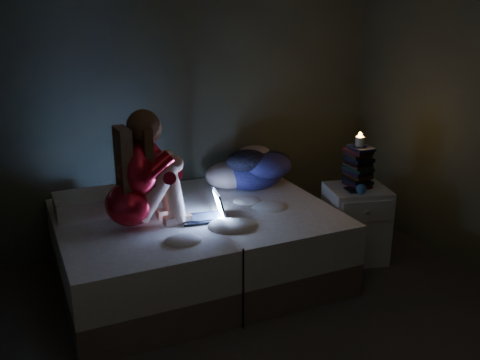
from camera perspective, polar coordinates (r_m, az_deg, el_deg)
floor at (r=3.47m, az=6.47°, el=-17.80°), size 3.60×3.80×0.02m
wall_back at (r=4.60m, az=-5.37°, el=9.09°), size 3.60×0.02×2.60m
bed at (r=4.07m, az=-4.80°, el=-7.17°), size 2.03×1.52×0.56m
pillow at (r=4.08m, az=-16.26°, el=-2.49°), size 0.50×0.35×0.14m
woman at (r=3.61m, az=-12.28°, el=0.96°), size 0.53×0.36×0.84m
laptop at (r=3.78m, az=-4.23°, el=-2.83°), size 0.34×0.27×0.22m
clothes_pile at (r=4.48m, az=1.34°, el=1.55°), size 0.69×0.61×0.36m
nightstand at (r=4.47m, az=12.55°, el=-4.68°), size 0.57×0.53×0.64m
book_stack at (r=4.35m, az=12.85°, el=1.60°), size 0.19×0.25×0.36m
candle at (r=4.29m, az=13.05°, el=4.39°), size 0.07×0.07×0.08m
phone at (r=4.26m, az=12.45°, el=-1.17°), size 0.08×0.14×0.01m
blue_orb at (r=4.22m, az=13.70°, el=-0.95°), size 0.08×0.08×0.08m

